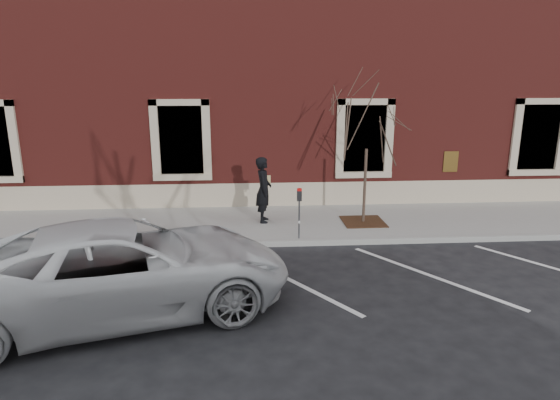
{
  "coord_description": "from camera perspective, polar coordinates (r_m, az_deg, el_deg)",
  "views": [
    {
      "loc": [
        -0.84,
        -11.75,
        4.28
      ],
      "look_at": [
        0.0,
        0.6,
        1.1
      ],
      "focal_mm": 30.0,
      "sensor_mm": 36.0,
      "label": 1
    }
  ],
  "objects": [
    {
      "name": "sidewalk_near",
      "position": [
        14.16,
        -0.32,
        -2.86
      ],
      "size": [
        40.0,
        3.5,
        0.15
      ],
      "primitive_type": "cube",
      "color": "#9C9893",
      "rests_on": "ground"
    },
    {
      "name": "curb_near",
      "position": [
        12.46,
        0.2,
        -5.31
      ],
      "size": [
        40.0,
        0.12,
        0.15
      ],
      "primitive_type": "cube",
      "color": "#9E9E99",
      "rests_on": "ground"
    },
    {
      "name": "man",
      "position": [
        13.87,
        -2.02,
        1.26
      ],
      "size": [
        0.5,
        0.73,
        1.96
      ],
      "primitive_type": "imported",
      "rotation": [
        0.0,
        0.0,
        1.53
      ],
      "color": "black",
      "rests_on": "sidewalk_near"
    },
    {
      "name": "building_civic",
      "position": [
        19.51,
        -1.46,
        13.57
      ],
      "size": [
        40.0,
        8.62,
        8.0
      ],
      "color": "maroon",
      "rests_on": "ground"
    },
    {
      "name": "tree_grate",
      "position": [
        14.25,
        10.1,
        -2.6
      ],
      "size": [
        1.23,
        1.23,
        0.03
      ],
      "primitive_type": "cube",
      "color": "#3F2114",
      "rests_on": "sidewalk_near"
    },
    {
      "name": "white_truck",
      "position": [
        9.32,
        -18.49,
        -7.89
      ],
      "size": [
        6.77,
        4.42,
        1.73
      ],
      "primitive_type": "imported",
      "rotation": [
        0.0,
        0.0,
        1.84
      ],
      "color": "silver",
      "rests_on": "ground"
    },
    {
      "name": "parking_stripes",
      "position": [
        10.5,
        1.05,
        -9.64
      ],
      "size": [
        28.0,
        4.4,
        0.01
      ],
      "primitive_type": null,
      "color": "silver",
      "rests_on": "ground"
    },
    {
      "name": "parking_meter",
      "position": [
        12.36,
        2.36,
        -0.49
      ],
      "size": [
        0.13,
        0.1,
        1.38
      ],
      "rotation": [
        0.0,
        0.0,
        0.04
      ],
      "color": "#595B60",
      "rests_on": "sidewalk_near"
    },
    {
      "name": "ground",
      "position": [
        12.53,
        0.19,
        -5.56
      ],
      "size": [
        120.0,
        120.0,
        0.0
      ],
      "primitive_type": "plane",
      "color": "#28282B",
      "rests_on": "ground"
    },
    {
      "name": "sapling",
      "position": [
        13.71,
        10.61,
        8.63
      ],
      "size": [
        2.41,
        2.41,
        4.01
      ],
      "color": "#4F3A30",
      "rests_on": "sidewalk_near"
    }
  ]
}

